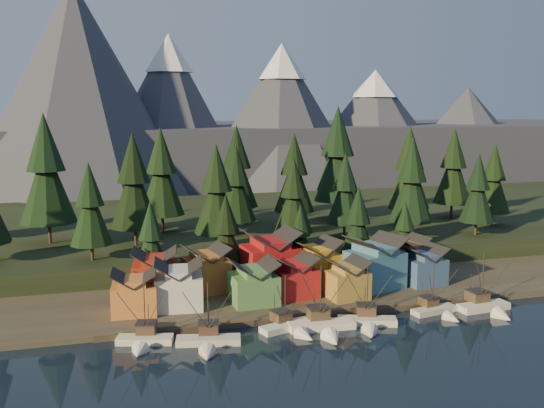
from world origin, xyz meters
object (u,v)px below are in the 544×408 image
object	(u,v)px
boat_1	(208,334)
boat_5	(438,305)
house_front_1	(179,283)
house_back_1	(206,268)
boat_0	(143,333)
boat_4	(368,315)
house_front_0	(134,291)
boat_2	(291,321)
boat_6	(488,300)
house_back_0	(155,272)
boat_3	(324,319)

from	to	relation	value
boat_1	boat_5	distance (m)	44.89
house_front_1	house_back_1	distance (m)	11.28
house_back_1	boat_0	bearing A→B (deg)	-133.41
boat_0	boat_4	world-z (taller)	boat_4
house_front_0	house_back_1	xyz separation A→B (m)	(15.04, 9.90, 0.71)
boat_4	house_front_0	xyz separation A→B (m)	(-39.96, 14.53, 3.56)
boat_0	house_front_0	bearing A→B (deg)	108.19
boat_4	house_front_0	distance (m)	42.67
boat_1	house_front_0	world-z (taller)	boat_1
boat_1	house_back_1	bearing A→B (deg)	92.51
boat_2	boat_5	world-z (taller)	boat_2
boat_6	boat_5	bearing A→B (deg)	168.67
house_back_0	boat_6	bearing A→B (deg)	-13.08
boat_3	boat_6	bearing A→B (deg)	5.26
boat_3	house_front_1	size ratio (longest dim) A/B	1.36
boat_0	house_front_0	size ratio (longest dim) A/B	1.29
house_front_1	boat_6	bearing A→B (deg)	-7.04
boat_1	house_back_1	world-z (taller)	house_back_1
boat_1	boat_2	distance (m)	15.49
boat_6	boat_1	bearing A→B (deg)	177.91
house_back_1	boat_5	bearing A→B (deg)	-39.09
boat_2	boat_4	size ratio (longest dim) A/B	0.96
boat_1	house_back_0	world-z (taller)	house_back_0
boat_0	house_front_1	size ratio (longest dim) A/B	1.15
boat_2	boat_3	bearing A→B (deg)	-36.02
boat_5	house_front_1	size ratio (longest dim) A/B	1.07
boat_5	house_back_0	distance (m)	55.60
boat_4	house_front_1	world-z (taller)	house_front_1
boat_2	boat_1	bearing A→B (deg)	172.50
boat_0	boat_5	size ratio (longest dim) A/B	1.08
house_back_0	boat_5	bearing A→B (deg)	-15.58
boat_0	house_front_0	world-z (taller)	boat_0
boat_5	house_back_0	world-z (taller)	house_back_0
boat_6	house_front_1	distance (m)	59.25
boat_5	house_back_0	xyz separation A→B (m)	(-50.90, 21.89, 4.60)
house_back_0	house_back_1	size ratio (longest dim) A/B	0.99
house_front_0	house_back_1	distance (m)	18.02
boat_5	house_back_1	distance (m)	46.42
boat_0	house_front_1	world-z (taller)	house_front_1
house_front_0	house_front_1	world-z (taller)	house_front_1
house_front_0	house_back_0	world-z (taller)	house_back_0
boat_2	house_front_0	distance (m)	29.29
boat_1	house_front_0	size ratio (longest dim) A/B	1.37
boat_5	house_front_1	distance (m)	49.33
boat_0	boat_3	world-z (taller)	boat_3
boat_4	boat_2	bearing A→B (deg)	-167.94
house_back_0	house_front_1	bearing A→B (deg)	-59.77
house_front_1	house_back_0	distance (m)	9.37
boat_1	boat_6	bearing A→B (deg)	14.23
boat_6	house_back_1	xyz separation A→B (m)	(-50.52, 23.45, 4.01)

